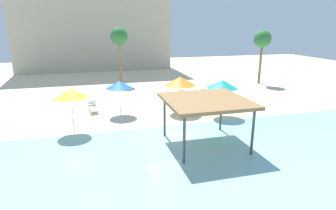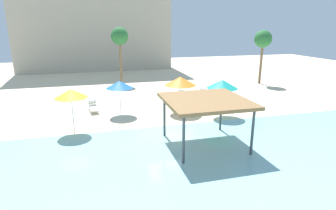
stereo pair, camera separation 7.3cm
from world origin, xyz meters
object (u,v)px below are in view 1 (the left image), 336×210
shade_pavilion (206,102)px  beach_umbrella_orange_1 (180,81)px  beach_umbrella_yellow_2 (71,94)px  palm_tree_1 (262,40)px  palm_tree_0 (119,37)px  beach_umbrella_teal_4 (222,84)px  lounge_chair_2 (202,94)px  lounge_chair_0 (180,95)px  lounge_chair_1 (93,107)px  beach_umbrella_blue_0 (119,85)px

shade_pavilion → beach_umbrella_orange_1: size_ratio=1.60×
beach_umbrella_orange_1 → beach_umbrella_yellow_2: size_ratio=0.99×
shade_pavilion → palm_tree_1: bearing=48.7°
palm_tree_0 → beach_umbrella_teal_4: bearing=-67.5°
beach_umbrella_yellow_2 → palm_tree_0: size_ratio=0.44×
lounge_chair_2 → lounge_chair_0: bearing=-61.2°
lounge_chair_1 → palm_tree_0: size_ratio=0.31×
palm_tree_1 → beach_umbrella_orange_1: bearing=-146.4°
palm_tree_0 → palm_tree_1: palm_tree_0 is taller
shade_pavilion → lounge_chair_1: size_ratio=2.22×
beach_umbrella_yellow_2 → palm_tree_0: bearing=73.1°
beach_umbrella_blue_0 → palm_tree_0: (1.28, 11.63, 2.85)m
shade_pavilion → palm_tree_1: palm_tree_1 is taller
beach_umbrella_orange_1 → shade_pavilion: bearing=-95.2°
shade_pavilion → palm_tree_0: bearing=98.1°
palm_tree_0 → palm_tree_1: bearing=-15.3°
shade_pavilion → palm_tree_0: palm_tree_0 is taller
palm_tree_0 → palm_tree_1: 15.72m
shade_pavilion → beach_umbrella_teal_4: 5.51m
beach_umbrella_teal_4 → palm_tree_0: (-5.77, 13.89, 2.75)m
shade_pavilion → beach_umbrella_yellow_2: bearing=151.5°
beach_umbrella_blue_0 → lounge_chair_1: bearing=143.9°
shade_pavilion → lounge_chair_1: shade_pavilion is taller
beach_umbrella_blue_0 → beach_umbrella_teal_4: (7.05, -2.26, 0.11)m
beach_umbrella_yellow_2 → palm_tree_0: palm_tree_0 is taller
beach_umbrella_blue_0 → lounge_chair_0: size_ratio=1.29×
beach_umbrella_orange_1 → palm_tree_1: 14.59m
shade_pavilion → beach_umbrella_blue_0: bearing=120.0°
palm_tree_1 → beach_umbrella_blue_0: bearing=-155.5°
beach_umbrella_blue_0 → lounge_chair_2: beach_umbrella_blue_0 is taller
shade_pavilion → lounge_chair_0: shade_pavilion is taller
lounge_chair_1 → beach_umbrella_blue_0: bearing=47.7°
beach_umbrella_teal_4 → lounge_chair_0: 5.95m
beach_umbrella_yellow_2 → beach_umbrella_teal_4: beach_umbrella_yellow_2 is taller
beach_umbrella_teal_4 → lounge_chair_1: beach_umbrella_teal_4 is taller
lounge_chair_1 → palm_tree_0: (3.25, 10.20, 4.78)m
lounge_chair_1 → lounge_chair_2: same height
beach_umbrella_yellow_2 → lounge_chair_0: size_ratio=1.40×
beach_umbrella_orange_1 → palm_tree_0: 12.82m
beach_umbrella_orange_1 → lounge_chair_0: (1.20, 3.64, -2.05)m
beach_umbrella_blue_0 → beach_umbrella_teal_4: 7.40m
lounge_chair_0 → palm_tree_1: bearing=138.2°
shade_pavilion → beach_umbrella_yellow_2: 8.02m
shade_pavilion → beach_umbrella_orange_1: beach_umbrella_orange_1 is taller
beach_umbrella_teal_4 → shade_pavilion: bearing=-124.8°
lounge_chair_2 → beach_umbrella_yellow_2: bearing=-33.8°
palm_tree_1 → beach_umbrella_yellow_2: bearing=-151.9°
lounge_chair_1 → shade_pavilion: bearing=29.4°
beach_umbrella_blue_0 → shade_pavilion: bearing=-60.0°
lounge_chair_2 → palm_tree_0: (-6.53, 8.40, 4.78)m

